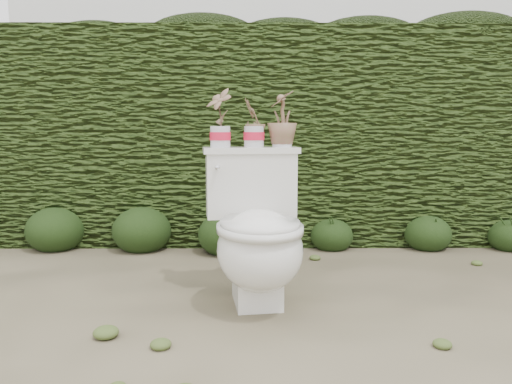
{
  "coord_description": "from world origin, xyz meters",
  "views": [
    {
      "loc": [
        -0.24,
        -2.47,
        0.88
      ],
      "look_at": [
        -0.22,
        0.07,
        0.55
      ],
      "focal_mm": 35.0,
      "sensor_mm": 36.0,
      "label": 1
    }
  ],
  "objects_px": {
    "potted_plant_center": "(254,124)",
    "potted_plant_right": "(282,121)",
    "toilet": "(257,235)",
    "potted_plant_left": "(220,119)"
  },
  "relations": [
    {
      "from": "potted_plant_center",
      "to": "potted_plant_right",
      "type": "height_order",
      "value": "potted_plant_right"
    },
    {
      "from": "potted_plant_center",
      "to": "toilet",
      "type": "bearing_deg",
      "value": 33.78
    },
    {
      "from": "toilet",
      "to": "potted_plant_left",
      "type": "relative_size",
      "value": 2.65
    },
    {
      "from": "potted_plant_left",
      "to": "potted_plant_center",
      "type": "height_order",
      "value": "potted_plant_left"
    },
    {
      "from": "potted_plant_left",
      "to": "toilet",
      "type": "bearing_deg",
      "value": -0.33
    },
    {
      "from": "potted_plant_center",
      "to": "potted_plant_right",
      "type": "bearing_deg",
      "value": 127.97
    },
    {
      "from": "potted_plant_left",
      "to": "potted_plant_center",
      "type": "xyz_separation_m",
      "value": [
        0.18,
        0.02,
        -0.03
      ]
    },
    {
      "from": "toilet",
      "to": "potted_plant_right",
      "type": "xyz_separation_m",
      "value": [
        0.13,
        0.26,
        0.56
      ]
    },
    {
      "from": "toilet",
      "to": "potted_plant_right",
      "type": "bearing_deg",
      "value": 54.98
    },
    {
      "from": "toilet",
      "to": "potted_plant_left",
      "type": "bearing_deg",
      "value": 123.76
    }
  ]
}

